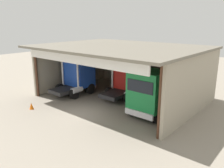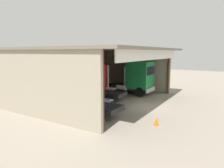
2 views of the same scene
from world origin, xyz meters
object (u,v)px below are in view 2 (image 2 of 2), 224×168
(truck_green_center_right_bay, at_px, (138,77))
(tool_cart, at_px, (89,88))
(truck_blue_center_left_bay, at_px, (85,90))
(truck_red_yard_outside, at_px, (93,81))
(oil_drum, at_px, (52,95))
(traffic_cone, at_px, (157,121))

(truck_green_center_right_bay, bearing_deg, tool_cart, -70.36)
(truck_blue_center_left_bay, distance_m, truck_green_center_right_bay, 8.89)
(truck_red_yard_outside, bearing_deg, oil_drum, 126.24)
(truck_blue_center_left_bay, distance_m, truck_red_yard_outside, 5.26)
(truck_red_yard_outside, bearing_deg, tool_cart, 44.24)
(tool_cart, bearing_deg, oil_drum, 169.97)
(truck_green_center_right_bay, height_order, oil_drum, truck_green_center_right_bay)
(truck_blue_center_left_bay, bearing_deg, truck_red_yard_outside, 29.65)
(truck_blue_center_left_bay, relative_size, tool_cart, 4.47)
(traffic_cone, bearing_deg, oil_drum, 81.82)
(truck_blue_center_left_bay, xyz_separation_m, oil_drum, (2.02, 5.88, -1.40))
(truck_green_center_right_bay, distance_m, tool_cart, 5.98)
(tool_cart, height_order, traffic_cone, tool_cart)
(truck_blue_center_left_bay, bearing_deg, truck_green_center_right_bay, -2.77)
(truck_green_center_right_bay, xyz_separation_m, traffic_cone, (-8.51, -5.17, -1.66))
(tool_cart, bearing_deg, truck_blue_center_left_bay, -144.18)
(truck_red_yard_outside, distance_m, tool_cart, 3.63)
(truck_blue_center_left_bay, distance_m, tool_cart, 8.66)
(truck_green_center_right_bay, relative_size, oil_drum, 5.79)
(truck_blue_center_left_bay, xyz_separation_m, traffic_cone, (0.37, -5.64, -1.56))
(truck_blue_center_left_bay, distance_m, oil_drum, 6.37)
(oil_drum, height_order, traffic_cone, oil_drum)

